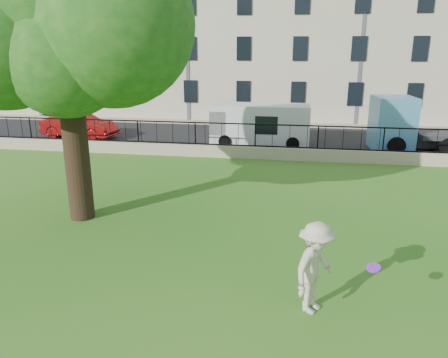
% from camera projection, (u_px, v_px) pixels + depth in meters
% --- Properties ---
extents(ground, '(120.00, 120.00, 0.00)m').
position_uv_depth(ground, '(203.00, 280.00, 10.26)').
color(ground, '#286A19').
rests_on(ground, ground).
extents(retaining_wall, '(50.00, 0.40, 0.60)m').
position_uv_depth(retaining_wall, '(255.00, 152.00, 21.50)').
color(retaining_wall, tan).
rests_on(retaining_wall, ground).
extents(iron_railing, '(50.00, 0.05, 1.13)m').
position_uv_depth(iron_railing, '(255.00, 135.00, 21.26)').
color(iron_railing, black).
rests_on(iron_railing, retaining_wall).
extents(street, '(60.00, 9.00, 0.01)m').
position_uv_depth(street, '(263.00, 139.00, 26.02)').
color(street, black).
rests_on(street, ground).
extents(sidewalk, '(60.00, 1.40, 0.12)m').
position_uv_depth(sidewalk, '(269.00, 124.00, 30.92)').
color(sidewalk, tan).
rests_on(sidewalk, ground).
extents(building_row, '(56.40, 10.40, 13.80)m').
position_uv_depth(building_row, '(276.00, 26.00, 34.29)').
color(building_row, beige).
rests_on(building_row, ground).
extents(tree, '(7.93, 6.13, 9.73)m').
position_uv_depth(tree, '(59.00, 4.00, 12.32)').
color(tree, black).
rests_on(tree, ground).
extents(man, '(1.26, 1.46, 1.95)m').
position_uv_depth(man, '(315.00, 268.00, 8.82)').
color(man, beige).
rests_on(man, ground).
extents(frisbee, '(0.31, 0.31, 0.12)m').
position_uv_depth(frisbee, '(374.00, 268.00, 8.28)').
color(frisbee, purple).
extents(red_sedan, '(4.72, 2.06, 1.51)m').
position_uv_depth(red_sedan, '(79.00, 125.00, 26.32)').
color(red_sedan, '#A51514').
rests_on(red_sedan, street).
extents(white_van, '(5.41, 2.18, 2.26)m').
position_uv_depth(white_van, '(260.00, 125.00, 24.28)').
color(white_van, silver).
rests_on(white_van, street).
extents(blue_truck, '(6.86, 2.92, 2.81)m').
position_uv_depth(blue_truck, '(438.00, 124.00, 22.90)').
color(blue_truck, '#5290C1').
rests_on(blue_truck, street).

